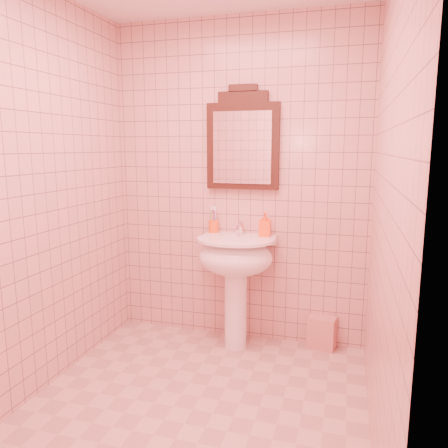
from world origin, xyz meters
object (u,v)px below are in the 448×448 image
(toothbrush_cup, at_px, (214,226))
(towel, at_px, (322,332))
(pedestal_sink, at_px, (236,264))
(mirror, at_px, (243,142))
(soap_dispenser, at_px, (265,224))

(toothbrush_cup, relative_size, towel, 0.74)
(pedestal_sink, xyz_separation_m, mirror, (0.00, 0.20, 0.91))
(mirror, distance_m, soap_dispenser, 0.65)
(mirror, bearing_deg, toothbrush_cup, -171.11)
(pedestal_sink, relative_size, soap_dispenser, 4.64)
(pedestal_sink, distance_m, soap_dispenser, 0.38)
(pedestal_sink, height_order, toothbrush_cup, toothbrush_cup)
(toothbrush_cup, bearing_deg, towel, 0.16)
(pedestal_sink, relative_size, mirror, 1.11)
(mirror, distance_m, toothbrush_cup, 0.70)
(mirror, bearing_deg, soap_dispenser, -19.56)
(pedestal_sink, bearing_deg, toothbrush_cup, 143.34)
(mirror, height_order, toothbrush_cup, mirror)
(towel, bearing_deg, mirror, 177.12)
(mirror, xyz_separation_m, toothbrush_cup, (-0.22, -0.03, -0.66))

